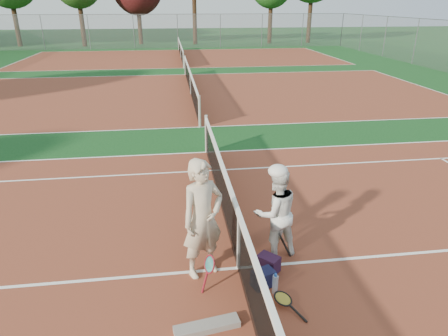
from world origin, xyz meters
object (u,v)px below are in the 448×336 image
object	(u,v)px
net_main	(239,242)
water_bottle	(275,284)
player_a	(203,219)
sports_bag_purple	(268,263)
player_b	(276,213)
sports_bag_navy	(263,278)
racket_red	(210,273)
racket_spare	(283,300)
racket_black_held	(280,244)

from	to	relation	value
net_main	water_bottle	world-z (taller)	net_main
water_bottle	net_main	bearing A→B (deg)	123.93
player_a	water_bottle	bearing A→B (deg)	-60.61
sports_bag_purple	player_b	bearing A→B (deg)	65.89
sports_bag_navy	player_a	bearing A→B (deg)	151.81
racket_red	sports_bag_purple	xyz separation A→B (m)	(0.98, 0.33, -0.16)
net_main	racket_spare	xyz separation A→B (m)	(0.49, -0.91, -0.44)
net_main	sports_bag_purple	world-z (taller)	net_main
racket_black_held	racket_spare	size ratio (longest dim) A/B	0.93
net_main	player_a	size ratio (longest dim) A/B	5.68
sports_bag_navy	racket_spare	bearing A→B (deg)	-66.70
racket_red	water_bottle	distance (m)	0.98
net_main	racket_spare	bearing A→B (deg)	-61.74
sports_bag_navy	water_bottle	world-z (taller)	water_bottle
player_a	water_bottle	size ratio (longest dim) A/B	6.44
racket_spare	player_b	bearing A→B (deg)	-38.09
racket_red	racket_spare	world-z (taller)	racket_red
racket_black_held	water_bottle	xyz separation A→B (m)	(-0.29, -0.84, -0.13)
racket_black_held	net_main	bearing A→B (deg)	8.05
net_main	sports_bag_purple	xyz separation A→B (m)	(0.47, -0.12, -0.37)
water_bottle	sports_bag_navy	bearing A→B (deg)	127.47
player_a	sports_bag_navy	bearing A→B (deg)	-56.08
player_a	racket_red	size ratio (longest dim) A/B	3.32
racket_black_held	water_bottle	bearing A→B (deg)	65.03
racket_black_held	sports_bag_purple	bearing A→B (deg)	43.58
player_b	sports_bag_purple	size ratio (longest dim) A/B	4.73
net_main	water_bottle	bearing A→B (deg)	-56.07
net_main	racket_red	size ratio (longest dim) A/B	18.86
racket_spare	sports_bag_navy	bearing A→B (deg)	-6.46
racket_red	sports_bag_navy	distance (m)	0.83
net_main	player_a	xyz separation A→B (m)	(-0.56, -0.01, 0.46)
sports_bag_navy	player_b	bearing A→B (deg)	65.33
net_main	sports_bag_navy	bearing A→B (deg)	-57.51
racket_spare	net_main	bearing A→B (deg)	-1.50
racket_spare	racket_black_held	bearing A→B (deg)	-41.98
racket_red	sports_bag_navy	world-z (taller)	racket_red
racket_black_held	sports_bag_navy	xyz separation A→B (m)	(-0.43, -0.66, -0.14)
player_a	racket_red	bearing A→B (deg)	-111.27
player_b	racket_black_held	size ratio (longest dim) A/B	2.87
racket_red	sports_bag_purple	size ratio (longest dim) A/B	1.74
sports_bag_navy	sports_bag_purple	distance (m)	0.39
racket_black_held	racket_spare	xyz separation A→B (m)	(-0.24, -1.10, -0.21)
player_a	player_b	bearing A→B (deg)	-12.20
racket_spare	racket_red	bearing A→B (deg)	35.49
player_a	player_b	xyz separation A→B (m)	(1.24, 0.35, -0.17)
player_b	racket_spare	world-z (taller)	player_b
player_b	racket_spare	size ratio (longest dim) A/B	2.66
racket_spare	sports_bag_purple	bearing A→B (deg)	-28.06
racket_spare	sports_bag_purple	distance (m)	0.79
sports_bag_navy	sports_bag_purple	size ratio (longest dim) A/B	1.00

